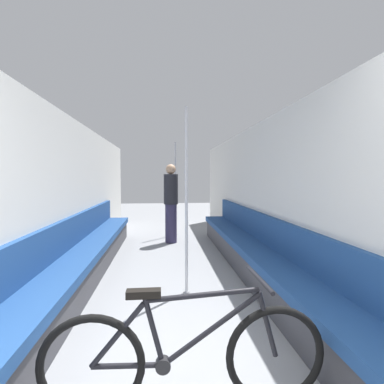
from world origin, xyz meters
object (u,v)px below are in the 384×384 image
at_px(bicycle, 186,357).
at_px(grab_pole_far, 176,190).
at_px(grab_pole_near, 186,203).
at_px(passenger_standing, 171,202).
at_px(bench_seat_row_left, 84,259).
at_px(bench_seat_row_right, 253,254).

distance_m(bicycle, grab_pole_far, 5.46).
height_order(grab_pole_near, grab_pole_far, same).
height_order(grab_pole_far, passenger_standing, grab_pole_far).
bearing_deg(bench_seat_row_left, bicycle, -63.69).
bearing_deg(passenger_standing, bench_seat_row_right, 61.33).
bearing_deg(passenger_standing, bench_seat_row_left, 4.91).
bearing_deg(bench_seat_row_right, grab_pole_far, 108.08).
bearing_deg(bench_seat_row_right, grab_pole_near, -149.65).
bearing_deg(bench_seat_row_left, passenger_standing, 60.45).
relative_size(bench_seat_row_left, bicycle, 3.38).
bearing_deg(grab_pole_far, bicycle, -91.91).
relative_size(bench_seat_row_left, bench_seat_row_right, 1.00).
height_order(bench_seat_row_right, passenger_standing, passenger_standing).
height_order(bench_seat_row_left, passenger_standing, passenger_standing).
height_order(bench_seat_row_left, grab_pole_near, grab_pole_near).
height_order(bicycle, passenger_standing, passenger_standing).
height_order(grab_pole_near, passenger_standing, grab_pole_near).
relative_size(bench_seat_row_right, grab_pole_far, 2.60).
distance_m(bench_seat_row_right, grab_pole_far, 3.24).
relative_size(bicycle, grab_pole_near, 0.77).
height_order(bicycle, grab_pole_near, grab_pole_near).
xyz_separation_m(bench_seat_row_right, passenger_standing, (-1.11, 2.19, 0.57)).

